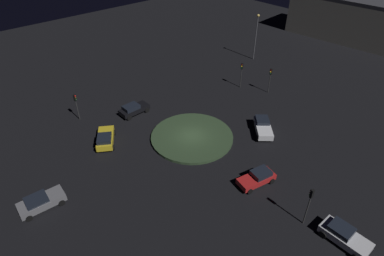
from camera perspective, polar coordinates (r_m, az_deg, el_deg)
ground_plane at (r=40.54m, az=0.00°, el=-1.73°), size 117.85×117.85×0.00m
roundabout_island at (r=40.44m, az=0.00°, el=-1.54°), size 10.33×10.33×0.33m
car_red at (r=34.74m, az=11.54°, el=-8.63°), size 4.34×2.63×1.46m
car_grey at (r=34.96m, az=-25.26°, el=-11.75°), size 4.37×2.30×1.47m
car_yellow at (r=40.54m, az=-15.14°, el=-1.79°), size 3.90×4.58×1.52m
car_black at (r=45.38m, az=-10.34°, el=3.34°), size 4.14×2.04×1.51m
car_white at (r=42.07m, az=12.49°, el=0.21°), size 4.37×4.52×1.50m
car_silver at (r=32.17m, az=25.43°, el=-16.88°), size 2.12×4.23×1.55m
traffic_light_east at (r=50.37m, az=13.73°, el=8.98°), size 0.36×0.31×4.00m
traffic_light_south at (r=30.56m, az=20.17°, el=-11.92°), size 0.31×0.36×4.38m
traffic_light_east_near at (r=51.06m, az=8.80°, el=10.07°), size 0.39×0.35×4.11m
traffic_light_northwest at (r=45.10m, az=-19.92°, el=4.36°), size 0.37×0.40×3.87m
streetlamp_northeast at (r=61.01m, az=11.36°, el=16.40°), size 0.48×0.48×8.31m
store_building at (r=78.33m, az=28.08°, el=16.63°), size 12.99×29.09×8.56m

